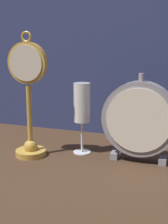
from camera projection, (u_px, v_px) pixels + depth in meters
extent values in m
plane|color=#422D1E|center=(74.00, 168.00, 0.80)|extent=(4.00, 4.00, 0.00)
cube|color=navy|center=(109.00, 44.00, 1.03)|extent=(1.67, 0.01, 0.61)
cylinder|color=gold|center=(31.00, 152.00, 0.88)|extent=(0.09, 0.09, 0.02)
sphere|color=gold|center=(31.00, 146.00, 0.88)|extent=(0.04, 0.04, 0.04)
cylinder|color=gold|center=(30.00, 118.00, 0.86)|extent=(0.01, 0.01, 0.18)
cylinder|color=gold|center=(27.00, 63.00, 0.83)|extent=(0.11, 0.02, 0.11)
cylinder|color=beige|center=(26.00, 63.00, 0.82)|extent=(0.10, 0.00, 0.10)
torus|color=gold|center=(26.00, 37.00, 0.81)|extent=(0.03, 0.01, 0.03)
cube|color=gray|center=(115.00, 155.00, 0.86)|extent=(0.02, 0.03, 0.02)
cube|color=gray|center=(163.00, 161.00, 0.82)|extent=(0.02, 0.03, 0.02)
cylinder|color=gray|center=(140.00, 119.00, 0.82)|extent=(0.20, 0.04, 0.20)
cylinder|color=silver|center=(138.00, 121.00, 0.80)|extent=(0.17, 0.00, 0.17)
cylinder|color=gray|center=(141.00, 77.00, 0.79)|extent=(0.01, 0.01, 0.02)
cylinder|color=silver|center=(82.00, 152.00, 0.91)|extent=(0.05, 0.05, 0.01)
cylinder|color=silver|center=(82.00, 136.00, 0.90)|extent=(0.01, 0.01, 0.09)
cylinder|color=white|center=(82.00, 102.00, 0.87)|extent=(0.05, 0.05, 0.11)
cylinder|color=beige|center=(82.00, 109.00, 0.88)|extent=(0.04, 0.04, 0.07)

